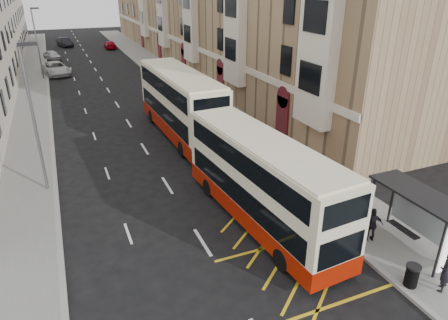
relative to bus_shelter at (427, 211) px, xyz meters
name	(u,v)px	position (x,y,z in m)	size (l,w,h in m)	color
ground	(239,302)	(-8.34, 0.39, -2.14)	(200.00, 200.00, 0.00)	black
pavement_right	(190,91)	(-0.34, 30.39, -2.06)	(4.00, 120.00, 0.15)	slate
pavement_left	(32,107)	(-15.84, 30.39, -2.06)	(3.00, 120.00, 0.15)	slate
kerb_right	(172,93)	(-2.34, 30.39, -2.06)	(0.25, 120.00, 0.15)	gray
kerb_left	(49,105)	(-14.34, 30.39, -2.06)	(0.25, 120.00, 0.15)	gray
road_markings	(96,71)	(-8.34, 45.39, -2.13)	(10.00, 110.00, 0.01)	silver
terrace_right	(200,7)	(6.54, 45.77, 5.38)	(10.75, 79.00, 15.25)	#A3835F
bus_shelter	(427,211)	(0.00, 0.00, 0.00)	(1.65, 4.25, 2.70)	black
guard_railing	(300,184)	(-2.09, 6.14, -1.28)	(0.06, 6.56, 1.01)	#AE2414
street_lamp_near	(33,112)	(-14.69, 12.39, 2.50)	(0.93, 0.18, 8.00)	slate
street_lamp_far	(37,40)	(-14.69, 42.39, 2.50)	(0.93, 0.18, 8.00)	slate
double_decker_front	(261,181)	(-5.14, 4.93, 0.09)	(3.38, 11.11, 4.37)	beige
double_decker_rear	(180,104)	(-5.11, 17.94, 0.36)	(3.14, 12.34, 4.89)	beige
litter_bin	(412,275)	(-1.99, -1.51, -1.51)	(0.56, 0.56, 0.93)	black
pedestrian_near	(446,271)	(-1.09, -2.15, -1.11)	(0.64, 0.42, 1.76)	black
pedestrian_mid	(367,212)	(-0.79, 2.45, -1.22)	(0.74, 0.58, 1.53)	black
pedestrian_far	(372,225)	(-1.37, 1.44, -1.17)	(0.96, 0.40, 1.63)	black
white_van	(56,69)	(-13.22, 44.67, -1.33)	(2.67, 5.80, 1.61)	silver
car_silver	(52,55)	(-13.39, 56.10, -1.45)	(1.62, 4.02, 1.37)	#B5B8BE
car_dark	(65,42)	(-10.99, 69.30, -1.36)	(1.65, 4.73, 1.56)	black
car_red	(110,45)	(-3.80, 63.87, -1.49)	(1.82, 4.49, 1.30)	#A4000F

